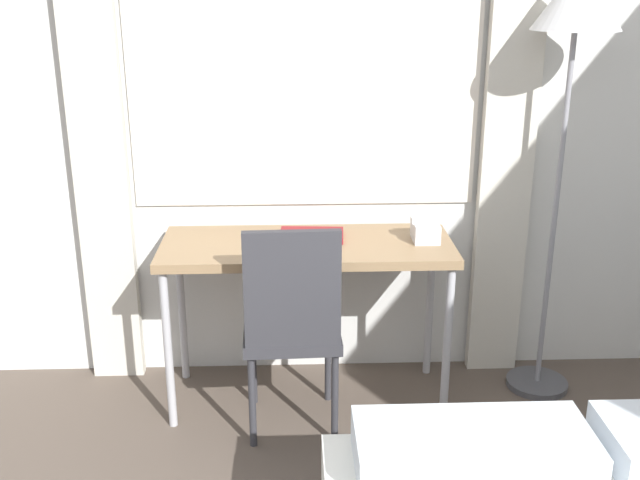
# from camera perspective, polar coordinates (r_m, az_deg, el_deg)

# --- Properties ---
(wall_back_with_window) EXTENTS (5.57, 0.13, 2.70)m
(wall_back_with_window) POSITION_cam_1_polar(r_m,az_deg,el_deg) (3.42, -2.82, 11.00)
(wall_back_with_window) COLOR silver
(wall_back_with_window) RESTS_ON ground_plane
(desk) EXTENTS (1.27, 0.50, 0.76)m
(desk) POSITION_cam_1_polar(r_m,az_deg,el_deg) (3.27, -0.99, -1.33)
(desk) COLOR #937551
(desk) RESTS_ON ground_plane
(desk_chair) EXTENTS (0.41, 0.41, 0.94)m
(desk_chair) POSITION_cam_1_polar(r_m,az_deg,el_deg) (3.08, -2.16, -6.08)
(desk_chair) COLOR #333338
(desk_chair) RESTS_ON ground_plane
(standing_lamp) EXTENTS (0.36, 0.36, 1.91)m
(standing_lamp) POSITION_cam_1_polar(r_m,az_deg,el_deg) (3.33, 18.84, 14.87)
(standing_lamp) COLOR #4C4C51
(standing_lamp) RESTS_ON ground_plane
(telephone) EXTENTS (0.13, 0.15, 0.11)m
(telephone) POSITION_cam_1_polar(r_m,az_deg,el_deg) (3.29, 8.04, 0.74)
(telephone) COLOR silver
(telephone) RESTS_ON desk
(book) EXTENTS (0.29, 0.20, 0.02)m
(book) POSITION_cam_1_polar(r_m,az_deg,el_deg) (3.30, -0.65, 0.38)
(book) COLOR maroon
(book) RESTS_ON desk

